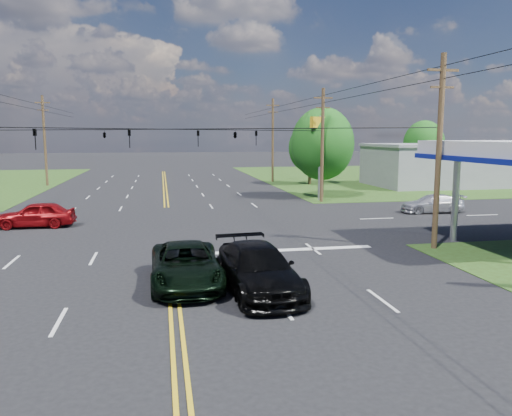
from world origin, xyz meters
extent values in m
plane|color=black|center=(0.00, 12.00, 0.00)|extent=(280.00, 280.00, 0.00)
cube|color=#2A4014|center=(35.00, 44.00, 0.00)|extent=(46.00, 48.00, 0.03)
cube|color=silver|center=(5.00, 4.00, 0.00)|extent=(10.00, 0.50, 0.02)
cube|color=gray|center=(30.00, 32.00, 2.20)|extent=(14.00, 10.00, 4.40)
cylinder|color=#A5A5AA|center=(15.00, 4.50, 2.33)|extent=(0.36, 0.36, 4.65)
cylinder|color=#472C1E|center=(13.00, 3.00, 4.75)|extent=(0.28, 0.28, 9.50)
cube|color=#472C1E|center=(13.00, 3.00, 8.70)|extent=(1.60, 0.12, 0.12)
cube|color=#472C1E|center=(13.00, 3.00, 7.90)|extent=(1.20, 0.10, 0.10)
cylinder|color=#472C1E|center=(13.00, 21.00, 4.75)|extent=(0.28, 0.28, 9.50)
cube|color=#472C1E|center=(13.00, 21.00, 8.70)|extent=(1.60, 0.12, 0.12)
cube|color=#472C1E|center=(13.00, 21.00, 7.90)|extent=(1.20, 0.10, 0.10)
cylinder|color=#472C1E|center=(-13.00, 40.00, 5.00)|extent=(0.28, 0.28, 10.00)
cube|color=#472C1E|center=(-13.00, 40.00, 9.20)|extent=(1.60, 0.12, 0.12)
cube|color=#472C1E|center=(-13.00, 40.00, 8.40)|extent=(1.20, 0.10, 0.10)
cylinder|color=#472C1E|center=(13.00, 40.00, 5.00)|extent=(0.28, 0.28, 10.00)
cube|color=#472C1E|center=(13.00, 40.00, 9.20)|extent=(1.60, 0.12, 0.12)
cube|color=#472C1E|center=(13.00, 40.00, 8.40)|extent=(1.20, 0.10, 0.10)
imported|color=black|center=(-6.50, 7.50, 5.42)|extent=(0.17, 0.21, 1.05)
imported|color=black|center=(-2.08, 10.56, 5.42)|extent=(0.17, 0.21, 1.05)
imported|color=black|center=(2.08, 13.44, 5.42)|extent=(0.17, 0.21, 1.05)
imported|color=black|center=(6.50, 16.50, 5.42)|extent=(0.17, 0.21, 1.05)
imported|color=black|center=(-3.90, 14.70, 5.70)|extent=(1.24, 0.26, 0.50)
imported|color=black|center=(3.90, 9.30, 5.70)|extent=(1.24, 0.26, 0.50)
cylinder|color=black|center=(13.00, 10.00, 8.90)|extent=(0.04, 100.00, 0.04)
cylinder|color=black|center=(13.00, 10.00, 8.30)|extent=(0.04, 100.00, 0.04)
cylinder|color=#472C1E|center=(14.00, 24.00, 1.65)|extent=(0.36, 0.36, 3.30)
ellipsoid|color=#144E15|center=(14.00, 24.00, 4.88)|extent=(5.70, 5.70, 6.60)
cylinder|color=#472C1E|center=(16.50, 36.00, 1.43)|extent=(0.36, 0.36, 2.86)
ellipsoid|color=#144E15|center=(16.50, 36.00, 4.23)|extent=(4.94, 4.94, 5.72)
cylinder|color=#472C1E|center=(34.00, 42.00, 1.54)|extent=(0.36, 0.36, 3.08)
ellipsoid|color=#144E15|center=(34.00, 42.00, 4.55)|extent=(5.32, 5.32, 6.16)
imported|color=black|center=(0.50, -0.88, 0.78)|extent=(2.59, 5.59, 1.55)
imported|color=black|center=(3.00, -2.19, 0.84)|extent=(2.83, 5.98, 1.68)
imported|color=maroon|center=(-8.00, 13.00, 0.78)|extent=(4.63, 1.90, 1.57)
imported|color=silver|center=(19.14, 13.85, 0.66)|extent=(4.65, 2.08, 1.33)
cylinder|color=#A5A5AA|center=(13.11, 22.00, 3.65)|extent=(0.20, 0.20, 7.29)
cube|color=yellow|center=(13.11, 22.00, 6.69)|extent=(1.96, 0.94, 1.00)
camera|label=1|loc=(-0.31, -19.33, 5.61)|focal=35.00mm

